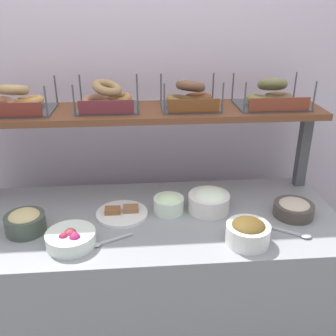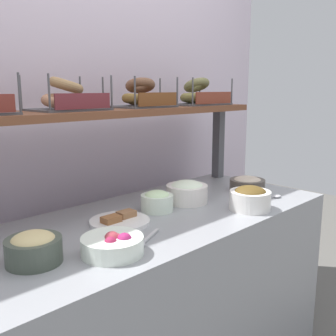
% 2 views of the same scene
% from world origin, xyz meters
% --- Properties ---
extents(back_wall, '(2.91, 0.06, 2.40)m').
position_xyz_m(back_wall, '(0.00, 0.55, 1.20)').
color(back_wall, silver).
rests_on(back_wall, ground_plane).
extents(deli_counter, '(1.71, 0.70, 0.85)m').
position_xyz_m(deli_counter, '(0.00, 0.00, 0.42)').
color(deli_counter, gray).
rests_on(deli_counter, ground_plane).
extents(shelf_riser_right, '(0.05, 0.05, 0.40)m').
position_xyz_m(shelf_riser_right, '(0.79, 0.27, 1.05)').
color(shelf_riser_right, '#4C4C51').
rests_on(shelf_riser_right, deli_counter).
extents(upper_shelf, '(1.67, 0.32, 0.03)m').
position_xyz_m(upper_shelf, '(0.00, 0.27, 1.26)').
color(upper_shelf, brown).
rests_on(upper_shelf, shelf_riser_left).
extents(bowl_scallion_spread, '(0.14, 0.14, 0.09)m').
position_xyz_m(bowl_scallion_spread, '(0.08, 0.04, 0.89)').
color(bowl_scallion_spread, white).
rests_on(bowl_scallion_spread, deli_counter).
extents(bowl_chocolate_spread, '(0.18, 0.18, 0.11)m').
position_xyz_m(bowl_chocolate_spread, '(0.38, -0.23, 0.90)').
color(bowl_chocolate_spread, white).
rests_on(bowl_chocolate_spread, deli_counter).
extents(bowl_beet_salad, '(0.20, 0.20, 0.07)m').
position_xyz_m(bowl_beet_salad, '(-0.33, -0.19, 0.88)').
color(bowl_beet_salad, white).
rests_on(bowl_beet_salad, deli_counter).
extents(bowl_tuna_salad, '(0.18, 0.18, 0.08)m').
position_xyz_m(bowl_tuna_salad, '(0.65, -0.04, 0.89)').
color(bowl_tuna_salad, '#4A4139').
rests_on(bowl_tuna_salad, deli_counter).
extents(bowl_cream_cheese, '(0.19, 0.19, 0.10)m').
position_xyz_m(bowl_cream_cheese, '(0.27, 0.04, 0.90)').
color(bowl_cream_cheese, white).
rests_on(bowl_cream_cheese, deli_counter).
extents(bowl_hummus, '(0.17, 0.17, 0.10)m').
position_xyz_m(bowl_hummus, '(-0.54, -0.07, 0.90)').
color(bowl_hummus, '#424C41').
rests_on(bowl_hummus, deli_counter).
extents(serving_plate_white, '(0.24, 0.24, 0.04)m').
position_xyz_m(serving_plate_white, '(-0.13, 0.03, 0.86)').
color(serving_plate_white, white).
rests_on(serving_plate_white, deli_counter).
extents(serving_spoon_near_plate, '(0.16, 0.11, 0.01)m').
position_xyz_m(serving_spoon_near_plate, '(0.60, -0.20, 0.86)').
color(serving_spoon_near_plate, '#B7B7BC').
rests_on(serving_spoon_near_plate, deli_counter).
extents(serving_spoon_by_edge, '(0.17, 0.09, 0.01)m').
position_xyz_m(serving_spoon_by_edge, '(-0.20, -0.19, 0.86)').
color(serving_spoon_by_edge, '#B7B7BC').
rests_on(serving_spoon_by_edge, deli_counter).
extents(bagel_basket_sesame, '(0.34, 0.26, 0.14)m').
position_xyz_m(bagel_basket_sesame, '(-0.61, 0.27, 1.33)').
color(bagel_basket_sesame, '#4C4C51').
rests_on(bagel_basket_sesame, upper_shelf).
extents(bagel_basket_everything, '(0.29, 0.25, 0.14)m').
position_xyz_m(bagel_basket_everything, '(-0.19, 0.29, 1.33)').
color(bagel_basket_everything, '#4C4C51').
rests_on(bagel_basket_everything, upper_shelf).
extents(bagel_basket_cinnamon_raisin, '(0.28, 0.26, 0.14)m').
position_xyz_m(bagel_basket_cinnamon_raisin, '(0.20, 0.28, 1.33)').
color(bagel_basket_cinnamon_raisin, '#4C4C51').
rests_on(bagel_basket_cinnamon_raisin, upper_shelf).
extents(bagel_basket_poppy, '(0.33, 0.26, 0.15)m').
position_xyz_m(bagel_basket_poppy, '(0.59, 0.27, 1.33)').
color(bagel_basket_poppy, '#4C4C51').
rests_on(bagel_basket_poppy, upper_shelf).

